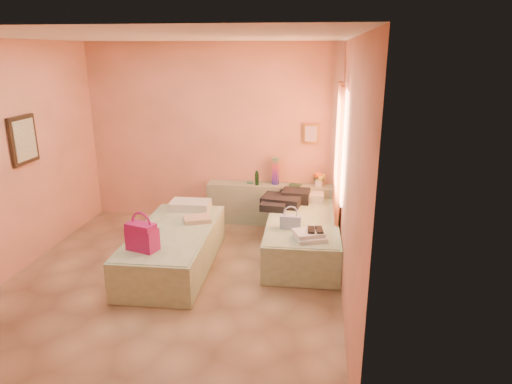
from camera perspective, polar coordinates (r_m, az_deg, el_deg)
ground at (r=5.69m, az=-10.30°, el=-10.92°), size 4.50×4.50×0.00m
room_walls at (r=5.58m, az=-7.47°, el=8.10°), size 4.02×4.51×2.81m
headboard_ledge at (r=7.27m, az=2.02°, el=-1.51°), size 2.05×0.30×0.65m
bed_left at (r=5.95m, az=-10.20°, el=-6.93°), size 0.95×2.02×0.50m
bed_right at (r=6.28m, az=5.79°, el=-5.41°), size 0.95×2.02×0.50m
water_bottle at (r=7.10m, az=0.11°, el=1.72°), size 0.06×0.06×0.22m
rainbow_box at (r=7.13m, az=2.46°, el=2.62°), size 0.11×0.11×0.42m
small_dish at (r=7.24m, az=-0.74°, el=1.24°), size 0.13×0.13×0.03m
green_book at (r=7.11m, az=4.95°, el=0.88°), size 0.20×0.16×0.03m
flower_vase at (r=7.11m, az=7.86°, el=1.76°), size 0.27×0.27×0.26m
magenta_handbag at (r=5.31m, az=-14.04°, el=-5.39°), size 0.39×0.29×0.32m
khaki_garment at (r=6.09m, az=-7.37°, el=-3.37°), size 0.42×0.38×0.06m
clothes_pile at (r=6.65m, az=3.65°, el=-0.94°), size 0.61×0.61×0.18m
blue_handbag at (r=5.80m, az=4.33°, el=-3.77°), size 0.26×0.12×0.17m
towel_stack at (r=5.50m, az=6.75°, el=-5.45°), size 0.43×0.40×0.10m
sandal_pair at (r=5.51m, az=7.41°, el=-4.73°), size 0.17×0.22×0.02m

